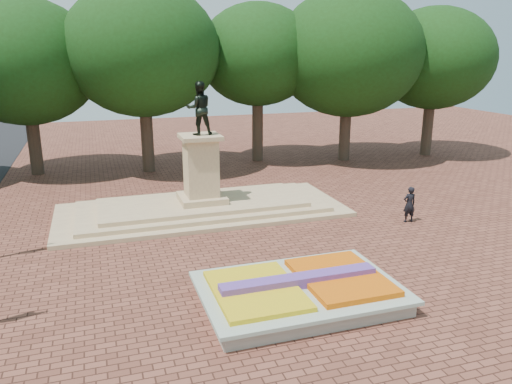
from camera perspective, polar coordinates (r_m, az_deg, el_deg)
ground at (r=17.84m, az=-0.63°, el=-9.99°), size 90.00×90.00×0.00m
flower_bed at (r=16.31m, az=5.04°, el=-11.19°), size 6.30×4.30×0.91m
monument at (r=24.78m, az=-6.21°, el=-0.38°), size 14.00×6.00×6.40m
tree_row_back at (r=34.09m, az=-6.20°, el=13.93°), size 44.80×8.80×10.43m
pedestrian at (r=24.36m, az=17.12°, el=-1.36°), size 0.65×0.44×1.72m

